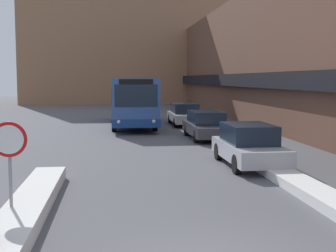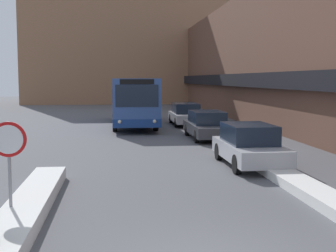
{
  "view_description": "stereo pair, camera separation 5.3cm",
  "coord_description": "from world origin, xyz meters",
  "views": [
    {
      "loc": [
        -1.64,
        -7.15,
        3.11
      ],
      "look_at": [
        -0.03,
        6.51,
        1.73
      ],
      "focal_mm": 50.0,
      "sensor_mm": 36.0,
      "label": 1
    },
    {
      "loc": [
        -1.58,
        -7.15,
        3.11
      ],
      "look_at": [
        -0.03,
        6.51,
        1.73
      ],
      "focal_mm": 50.0,
      "sensor_mm": 36.0,
      "label": 2
    }
  ],
  "objects": [
    {
      "name": "parked_car_middle",
      "position": [
        3.2,
        16.79,
        0.73
      ],
      "size": [
        1.85,
        4.86,
        1.45
      ],
      "color": "#38383D",
      "rests_on": "ground_plane"
    },
    {
      "name": "parked_car_back",
      "position": [
        3.2,
        24.24,
        0.74
      ],
      "size": [
        1.87,
        4.84,
        1.48
      ],
      "color": "#B7B7BC",
      "rests_on": "ground_plane"
    },
    {
      "name": "building_row_right",
      "position": [
        9.97,
        24.0,
        4.62
      ],
      "size": [
        5.5,
        60.0,
        9.28
      ],
      "color": "brown",
      "rests_on": "ground_plane"
    },
    {
      "name": "stop_sign",
      "position": [
        -3.85,
        3.05,
        1.6
      ],
      "size": [
        0.76,
        0.08,
        2.21
      ],
      "color": "gray",
      "rests_on": "ground_plane"
    },
    {
      "name": "snow_bank_left",
      "position": [
        -3.6,
        2.98,
        0.18
      ],
      "size": [
        0.9,
        9.39,
        0.36
      ],
      "color": "silver",
      "rests_on": "ground_plane"
    },
    {
      "name": "city_bus",
      "position": [
        -0.37,
        24.48,
        1.71
      ],
      "size": [
        2.72,
        12.03,
        3.15
      ],
      "color": "#335193",
      "rests_on": "ground_plane"
    },
    {
      "name": "parked_car_front",
      "position": [
        3.2,
        9.05,
        0.75
      ],
      "size": [
        1.83,
        4.4,
        1.5
      ],
      "color": "#B7B7BC",
      "rests_on": "ground_plane"
    },
    {
      "name": "snow_bank_right",
      "position": [
        3.6,
        4.56,
        0.14
      ],
      "size": [
        0.9,
        11.11,
        0.28
      ],
      "color": "silver",
      "rests_on": "ground_plane"
    },
    {
      "name": "building_backdrop_far",
      "position": [
        0.0,
        54.52,
        9.12
      ],
      "size": [
        26.0,
        8.0,
        18.25
      ],
      "color": "#996B4C",
      "rests_on": "ground_plane"
    }
  ]
}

